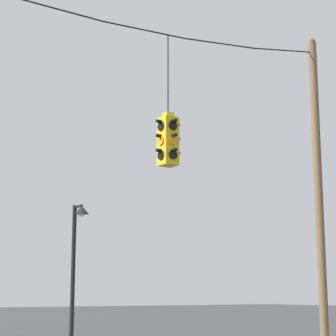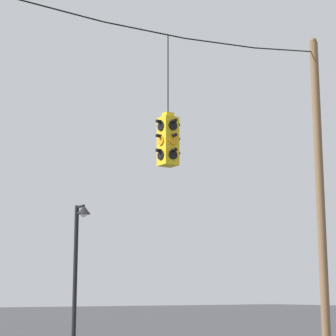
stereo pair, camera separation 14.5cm
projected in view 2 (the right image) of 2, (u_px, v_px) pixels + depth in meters
utility_pole_right at (321, 207)px, 15.88m from camera, size 0.21×0.21×8.71m
traffic_light_near_left_pole at (168, 140)px, 13.58m from camera, size 0.58×0.58×2.85m
street_lamp at (78, 259)px, 18.26m from camera, size 0.39×0.69×4.76m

